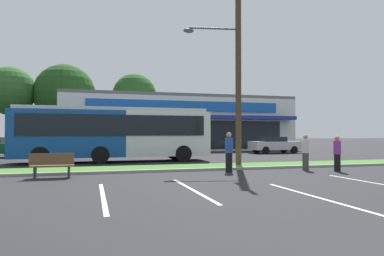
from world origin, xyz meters
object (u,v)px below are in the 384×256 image
(bus_stop_bench, at_px, (52,165))
(pedestrian_near_bench, at_px, (337,154))
(pedestrian_mid, at_px, (229,152))
(city_bus, at_px, (114,133))
(car_2, at_px, (275,145))
(utility_pole, at_px, (236,64))
(pedestrian_by_pole, at_px, (306,152))

(bus_stop_bench, height_order, pedestrian_near_bench, pedestrian_near_bench)
(bus_stop_bench, height_order, pedestrian_mid, pedestrian_mid)
(city_bus, bearing_deg, car_2, 22.55)
(car_2, height_order, pedestrian_near_bench, pedestrian_near_bench)
(utility_pole, distance_m, pedestrian_mid, 5.20)
(bus_stop_bench, distance_m, car_2, 21.51)
(pedestrian_near_bench, bearing_deg, city_bus, -42.73)
(pedestrian_near_bench, bearing_deg, car_2, -109.71)
(pedestrian_by_pole, bearing_deg, bus_stop_bench, 169.24)
(bus_stop_bench, height_order, car_2, car_2)
(car_2, bearing_deg, pedestrian_by_pole, -113.68)
(utility_pole, xyz_separation_m, bus_stop_bench, (-8.61, -2.43, -4.79))
(car_2, xyz_separation_m, pedestrian_mid, (-9.64, -13.25, 0.12))
(pedestrian_by_pole, bearing_deg, car_2, 56.34)
(utility_pole, bearing_deg, car_2, 52.63)
(pedestrian_by_pole, bearing_deg, city_bus, 128.13)
(car_2, height_order, pedestrian_by_pole, pedestrian_by_pole)
(city_bus, bearing_deg, pedestrian_mid, -58.65)
(utility_pole, relative_size, bus_stop_bench, 6.19)
(utility_pole, distance_m, pedestrian_near_bench, 6.63)
(car_2, distance_m, pedestrian_mid, 16.38)
(pedestrian_near_bench, bearing_deg, bus_stop_bench, -5.90)
(utility_pole, xyz_separation_m, pedestrian_by_pole, (2.40, -2.58, -4.46))
(city_bus, relative_size, pedestrian_by_pole, 6.92)
(city_bus, relative_size, car_2, 2.61)
(pedestrian_mid, bearing_deg, utility_pole, -40.02)
(pedestrian_by_pole, distance_m, pedestrian_mid, 3.75)
(car_2, bearing_deg, bus_stop_bench, -141.83)
(bus_stop_bench, bearing_deg, pedestrian_mid, -179.70)
(city_bus, xyz_separation_m, car_2, (14.13, 6.05, -1.00))
(bus_stop_bench, bearing_deg, pedestrian_near_bench, 175.08)
(city_bus, height_order, pedestrian_by_pole, city_bus)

